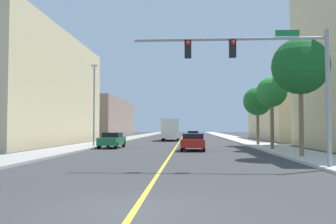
{
  "coord_description": "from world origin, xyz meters",
  "views": [
    {
      "loc": [
        1.27,
        -8.03,
        1.93
      ],
      "look_at": [
        -0.2,
        16.61,
        3.03
      ],
      "focal_mm": 37.2,
      "sensor_mm": 36.0,
      "label": 1
    }
  ],
  "objects": [
    {
      "name": "palm_near",
      "position": [
        8.32,
        14.23,
        5.77
      ],
      "size": [
        3.57,
        3.57,
        7.44
      ],
      "color": "brown",
      "rests_on": "sidewalk_right"
    },
    {
      "name": "delivery_truck",
      "position": [
        -1.36,
        42.69,
        1.67
      ],
      "size": [
        2.62,
        8.44,
        3.14
      ],
      "rotation": [
        0.0,
        0.0,
        0.03
      ],
      "color": "#194799",
      "rests_on": "ground"
    },
    {
      "name": "street_lamp",
      "position": [
        -7.75,
        24.56,
        4.47
      ],
      "size": [
        0.56,
        0.28,
        7.79
      ],
      "color": "gray",
      "rests_on": "sidewalk_left"
    },
    {
      "name": "building_left_far",
      "position": [
        -19.55,
        64.26,
        3.88
      ],
      "size": [
        14.37,
        27.99,
        7.77
      ],
      "primitive_type": "cube",
      "color": "gray",
      "rests_on": "ground"
    },
    {
      "name": "traffic_signal_mast",
      "position": [
        4.94,
        8.23,
        4.78
      ],
      "size": [
        9.04,
        0.36,
        6.31
      ],
      "color": "gray",
      "rests_on": "sidewalk_right"
    },
    {
      "name": "building_right_far",
      "position": [
        17.78,
        46.54,
        3.3
      ],
      "size": [
        10.83,
        22.31,
        6.61
      ],
      "primitive_type": "cube",
      "color": "beige",
      "rests_on": "ground"
    },
    {
      "name": "ground",
      "position": [
        0.0,
        42.0,
        0.0
      ],
      "size": [
        192.0,
        192.0,
        0.0
      ],
      "primitive_type": "plane",
      "color": "#38383A"
    },
    {
      "name": "palm_mid",
      "position": [
        8.22,
        21.46,
        4.83
      ],
      "size": [
        2.53,
        2.53,
        6.02
      ],
      "color": "brown",
      "rests_on": "sidewalk_right"
    },
    {
      "name": "lane_marking_center",
      "position": [
        0.0,
        42.0,
        0.0
      ],
      "size": [
        0.16,
        144.0,
        0.01
      ],
      "primitive_type": "cube",
      "color": "yellow",
      "rests_on": "ground"
    },
    {
      "name": "building_left_near",
      "position": [
        -18.6,
        30.86,
        6.34
      ],
      "size": [
        12.47,
        27.03,
        12.68
      ],
      "primitive_type": "cube",
      "color": "beige",
      "rests_on": "ground"
    },
    {
      "name": "sidewalk_right",
      "position": [
        9.06,
        42.0,
        0.07
      ],
      "size": [
        3.63,
        168.0,
        0.15
      ],
      "primitive_type": "cube",
      "color": "beige",
      "rests_on": "ground"
    },
    {
      "name": "sidewalk_left",
      "position": [
        -9.06,
        42.0,
        0.07
      ],
      "size": [
        3.63,
        168.0,
        0.15
      ],
      "primitive_type": "cube",
      "color": "#9E9B93",
      "rests_on": "ground"
    },
    {
      "name": "car_green",
      "position": [
        -5.91,
        24.26,
        0.76
      ],
      "size": [
        1.9,
        4.2,
        1.46
      ],
      "rotation": [
        0.0,
        0.0,
        3.11
      ],
      "color": "#196638",
      "rests_on": "ground"
    },
    {
      "name": "car_blue",
      "position": [
        1.98,
        47.45,
        0.72
      ],
      "size": [
        1.99,
        4.51,
        1.37
      ],
      "rotation": [
        0.0,
        0.0,
        -0.03
      ],
      "color": "#1E389E",
      "rests_on": "ground"
    },
    {
      "name": "palm_far",
      "position": [
        8.46,
        28.71,
        4.62
      ],
      "size": [
        2.97,
        2.97,
        6.0
      ],
      "color": "brown",
      "rests_on": "sidewalk_right"
    },
    {
      "name": "car_red",
      "position": [
        1.66,
        21.12,
        0.74
      ],
      "size": [
        2.1,
        4.35,
        1.42
      ],
      "rotation": [
        0.0,
        0.0,
        -0.04
      ],
      "color": "red",
      "rests_on": "ground"
    }
  ]
}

